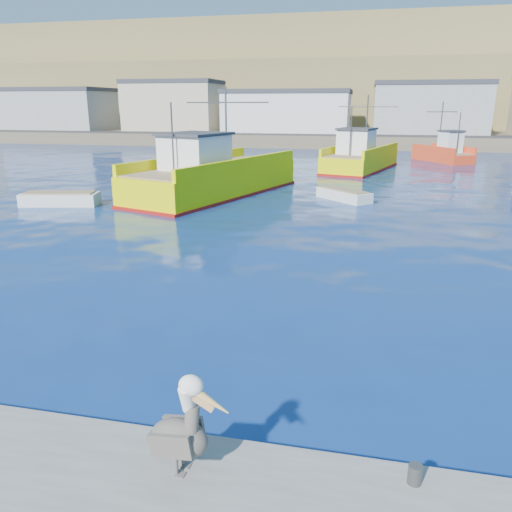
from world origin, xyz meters
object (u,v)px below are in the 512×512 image
(boat_orange, at_px, (444,152))
(skiff_left, at_px, (60,200))
(pelican, at_px, (182,431))
(skiff_mid, at_px, (344,196))
(trawler_yellow_b, at_px, (360,158))
(trawler_yellow_a, at_px, (212,177))

(boat_orange, bearing_deg, skiff_left, -130.69)
(boat_orange, bearing_deg, pelican, -101.48)
(skiff_mid, bearing_deg, pelican, -92.40)
(boat_orange, distance_m, pelican, 49.82)
(skiff_left, distance_m, skiff_mid, 16.86)
(skiff_left, height_order, skiff_mid, skiff_left)
(boat_orange, bearing_deg, trawler_yellow_b, -133.64)
(trawler_yellow_a, xyz_separation_m, skiff_left, (-7.69, -5.09, -0.87))
(trawler_yellow_a, relative_size, skiff_mid, 4.06)
(trawler_yellow_a, height_order, skiff_mid, trawler_yellow_a)
(trawler_yellow_b, distance_m, pelican, 40.21)
(pelican, bearing_deg, skiff_mid, 87.60)
(trawler_yellow_b, distance_m, boat_orange, 11.95)
(trawler_yellow_a, distance_m, boat_orange, 29.44)
(pelican, bearing_deg, boat_orange, 78.52)
(trawler_yellow_a, distance_m, skiff_mid, 8.40)
(skiff_mid, bearing_deg, trawler_yellow_b, 87.64)
(skiff_mid, relative_size, pelican, 2.22)
(trawler_yellow_a, bearing_deg, boat_orange, 54.21)
(trawler_yellow_a, xyz_separation_m, trawler_yellow_b, (8.97, 15.23, -0.14))
(boat_orange, distance_m, skiff_mid, 25.37)
(skiff_mid, distance_m, pelican, 25.10)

